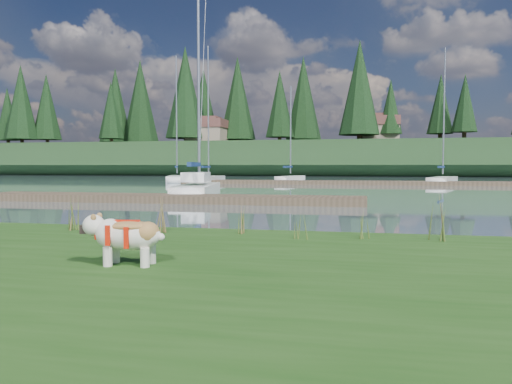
# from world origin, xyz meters

# --- Properties ---
(ground) EXTENTS (200.00, 200.00, 0.00)m
(ground) POSITION_xyz_m (0.00, 30.00, 0.00)
(ground) COLOR slate
(ground) RESTS_ON ground
(ridge) EXTENTS (200.00, 20.00, 5.00)m
(ridge) POSITION_xyz_m (0.00, 73.00, 2.50)
(ridge) COLOR #1A3218
(ridge) RESTS_ON ground
(bulldog) EXTENTS (0.96, 0.45, 0.57)m
(bulldog) POSITION_xyz_m (1.27, -4.89, 0.71)
(bulldog) COLOR silver
(bulldog) RESTS_ON bank
(sailboat_main) EXTENTS (2.98, 7.93, 11.30)m
(sailboat_main) POSITION_xyz_m (-4.20, 13.65, 0.42)
(sailboat_main) COLOR white
(sailboat_main) RESTS_ON ground
(dock_near) EXTENTS (16.00, 2.00, 0.30)m
(dock_near) POSITION_xyz_m (-4.00, 9.00, 0.15)
(dock_near) COLOR #4C3D2C
(dock_near) RESTS_ON ground
(dock_far) EXTENTS (26.00, 2.20, 0.30)m
(dock_far) POSITION_xyz_m (2.00, 30.00, 0.15)
(dock_far) COLOR #4C3D2C
(dock_far) RESTS_ON ground
(sailboat_bg_0) EXTENTS (4.08, 8.10, 11.63)m
(sailboat_bg_0) POSITION_xyz_m (-13.25, 33.94, 0.32)
(sailboat_bg_0) COLOR white
(sailboat_bg_0) RESTS_ON ground
(sailboat_bg_1) EXTENTS (2.25, 8.07, 11.89)m
(sailboat_bg_1) POSITION_xyz_m (-9.42, 32.05, 0.33)
(sailboat_bg_1) COLOR white
(sailboat_bg_1) RESTS_ON ground
(sailboat_bg_2) EXTENTS (2.25, 5.78, 8.79)m
(sailboat_bg_2) POSITION_xyz_m (-2.58, 35.23, 0.34)
(sailboat_bg_2) COLOR white
(sailboat_bg_2) RESTS_ON ground
(sailboat_bg_3) EXTENTS (3.59, 7.71, 11.21)m
(sailboat_bg_3) POSITION_xyz_m (10.38, 33.93, 0.33)
(sailboat_bg_3) COLOR white
(sailboat_bg_3) RESTS_ON ground
(weed_0) EXTENTS (0.17, 0.14, 0.65)m
(weed_0) POSITION_xyz_m (0.58, -2.18, 0.62)
(weed_0) COLOR #475B23
(weed_0) RESTS_ON bank
(weed_1) EXTENTS (0.17, 0.14, 0.53)m
(weed_1) POSITION_xyz_m (1.96, -2.07, 0.57)
(weed_1) COLOR #475B23
(weed_1) RESTS_ON bank
(weed_2) EXTENTS (0.17, 0.14, 0.54)m
(weed_2) POSITION_xyz_m (3.86, -2.22, 0.58)
(weed_2) COLOR #475B23
(weed_2) RESTS_ON bank
(weed_3) EXTENTS (0.17, 0.14, 0.63)m
(weed_3) POSITION_xyz_m (-1.11, -2.30, 0.61)
(weed_3) COLOR #475B23
(weed_3) RESTS_ON bank
(weed_4) EXTENTS (0.17, 0.14, 0.40)m
(weed_4) POSITION_xyz_m (2.94, -2.51, 0.52)
(weed_4) COLOR #475B23
(weed_4) RESTS_ON bank
(weed_5) EXTENTS (0.17, 0.14, 0.71)m
(weed_5) POSITION_xyz_m (4.96, -2.21, 0.65)
(weed_5) COLOR #475B23
(weed_5) RESTS_ON bank
(mud_lip) EXTENTS (60.00, 0.50, 0.14)m
(mud_lip) POSITION_xyz_m (0.00, -1.60, 0.07)
(mud_lip) COLOR #33281C
(mud_lip) RESTS_ON ground
(conifer_0) EXTENTS (5.72, 5.72, 14.15)m
(conifer_0) POSITION_xyz_m (-55.00, 67.00, 12.64)
(conifer_0) COLOR #382619
(conifer_0) RESTS_ON ridge
(conifer_1) EXTENTS (4.40, 4.40, 11.30)m
(conifer_1) POSITION_xyz_m (-40.00, 71.00, 11.28)
(conifer_1) COLOR #382619
(conifer_1) RESTS_ON ridge
(conifer_2) EXTENTS (6.60, 6.60, 16.05)m
(conifer_2) POSITION_xyz_m (-25.00, 68.00, 13.54)
(conifer_2) COLOR #382619
(conifer_2) RESTS_ON ridge
(conifer_3) EXTENTS (4.84, 4.84, 12.25)m
(conifer_3) POSITION_xyz_m (-10.00, 72.00, 11.74)
(conifer_3) COLOR #382619
(conifer_3) RESTS_ON ridge
(conifer_4) EXTENTS (6.16, 6.16, 15.10)m
(conifer_4) POSITION_xyz_m (3.00, 66.00, 13.09)
(conifer_4) COLOR #382619
(conifer_4) RESTS_ON ridge
(conifer_5) EXTENTS (3.96, 3.96, 10.35)m
(conifer_5) POSITION_xyz_m (15.00, 70.00, 10.83)
(conifer_5) COLOR #382619
(conifer_5) RESTS_ON ridge
(house_0) EXTENTS (6.30, 5.30, 4.65)m
(house_0) POSITION_xyz_m (-22.00, 70.00, 7.31)
(house_0) COLOR gray
(house_0) RESTS_ON ridge
(house_1) EXTENTS (6.30, 5.30, 4.65)m
(house_1) POSITION_xyz_m (6.00, 71.00, 7.31)
(house_1) COLOR gray
(house_1) RESTS_ON ridge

